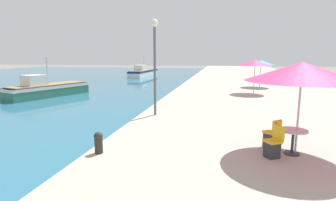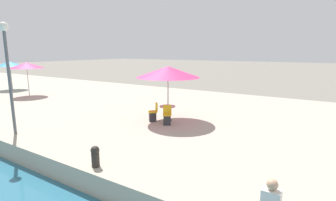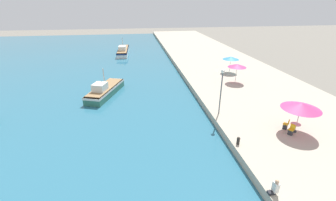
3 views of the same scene
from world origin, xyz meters
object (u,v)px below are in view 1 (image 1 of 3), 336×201
Objects in this scene: cafe_umbrella_striped at (261,62)px; lamppost at (155,51)px; fishing_boat_mid at (47,89)px; mooring_bollard at (99,142)px; cafe_umbrella_white at (255,63)px; cafe_umbrella_pink at (302,72)px; fishing_boat_far at (144,72)px; cafe_table at (293,137)px; cafe_chair_left at (271,137)px; cafe_chair_right at (273,146)px.

lamppost is at bearing -116.51° from cafe_umbrella_striped.
fishing_boat_mid reaches higher than mooring_bollard.
cafe_umbrella_white is 1.02× the size of cafe_umbrella_striped.
lamppost is (-5.63, -8.82, 0.75)m from cafe_umbrella_white.
fishing_boat_far is at bearing 113.06° from cafe_umbrella_pink.
fishing_boat_far is 40.64m from cafe_table.
cafe_umbrella_pink is 1.22× the size of cafe_umbrella_white.
lamppost is (-5.25, 4.26, 2.56)m from cafe_table.
mooring_bollard is (-5.64, -1.07, -0.18)m from cafe_table.
cafe_chair_left is at bearing 140.09° from cafe_umbrella_pink.
cafe_chair_left is at bearing -39.39° from cafe_chair_right.
cafe_umbrella_white is (17.66, 0.49, 2.35)m from fishing_boat_mid.
cafe_umbrella_pink is at bearing -38.33° from lamppost.
fishing_boat_mid is at bearing -178.43° from cafe_umbrella_white.
cafe_chair_right is 5.07m from mooring_bollard.
cafe_umbrella_pink is 3.43× the size of cafe_chair_right.
cafe_table is 0.18× the size of lamppost.
lamppost is at bearing 85.85° from mooring_bollard.
lamppost is at bearing 141.67° from cafe_umbrella_pink.
cafe_chair_left is at bearing -96.44° from cafe_umbrella_striped.
lamppost is (-4.76, 3.73, 2.77)m from cafe_chair_left.
cafe_chair_right is at bearing -149.87° from cafe_umbrella_pink.
fishing_boat_far is 13.52× the size of cafe_table.
cafe_chair_right reaches higher than mooring_bollard.
cafe_umbrella_white is (0.28, 13.05, -0.09)m from cafe_umbrella_pink.
cafe_table is 0.88× the size of cafe_chair_left.
fishing_boat_mid is at bearing 143.92° from cafe_table.
cafe_chair_left is (15.33, -36.90, 0.33)m from fishing_boat_far.
cafe_umbrella_white is at bearing 57.43° from lamppost.
mooring_bollard is (-5.02, -0.68, 0.02)m from cafe_chair_right.
cafe_umbrella_pink is at bearing -65.29° from fishing_boat_far.
fishing_boat_mid is 8.45× the size of cafe_chair_right.
mooring_bollard is at bearing -94.15° from lamppost.
cafe_umbrella_striped is 0.55× the size of lamppost.
mooring_bollard is at bearing -110.69° from cafe_umbrella_striped.
cafe_umbrella_pink reaches higher than mooring_bollard.
cafe_chair_left is (-0.88, -12.55, -2.02)m from cafe_umbrella_white.
fishing_boat_far reaches higher than cafe_table.
lamppost reaches higher than cafe_table.
cafe_umbrella_striped is 18.28m from cafe_chair_right.
fishing_boat_mid is at bearing -91.71° from fishing_boat_far.
cafe_umbrella_white is at bearing 66.95° from mooring_bollard.
fishing_boat_far is at bearing 112.92° from cafe_table.
cafe_chair_right is (-0.12, -0.91, 0.00)m from cafe_chair_left.
cafe_umbrella_striped is (1.06, 4.60, -0.07)m from cafe_umbrella_white.
cafe_chair_right is (-1.00, -13.46, -2.02)m from cafe_umbrella_white.
lamppost is at bearing -122.57° from cafe_umbrella_white.
cafe_umbrella_pink reaches higher than cafe_chair_left.
cafe_umbrella_pink is at bearing -94.35° from cafe_umbrella_striped.
cafe_table is 0.75m from cafe_chair_left.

